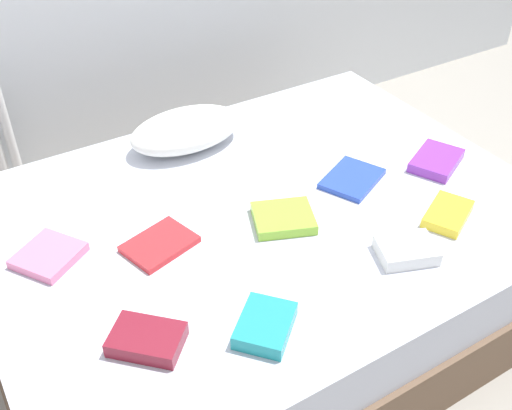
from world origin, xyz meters
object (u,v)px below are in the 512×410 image
(textbook_white, at_px, (406,250))
(textbook_maroon, at_px, (147,339))
(pillow, at_px, (186,130))
(textbook_yellow, at_px, (448,214))
(textbook_lime, at_px, (283,218))
(bed, at_px, (263,260))
(textbook_blue, at_px, (352,179))
(textbook_pink, at_px, (49,255))
(textbook_purple, at_px, (436,161))
(textbook_teal, at_px, (265,325))
(textbook_red, at_px, (159,244))

(textbook_white, bearing_deg, textbook_maroon, -165.91)
(pillow, bearing_deg, textbook_maroon, -122.17)
(pillow, relative_size, textbook_yellow, 2.35)
(textbook_yellow, bearing_deg, textbook_lime, 123.70)
(bed, xyz_separation_m, textbook_lime, (0.02, -0.11, 0.27))
(bed, distance_m, textbook_blue, 0.46)
(textbook_yellow, bearing_deg, textbook_pink, 130.31)
(textbook_maroon, distance_m, textbook_purple, 1.36)
(pillow, relative_size, textbook_white, 2.58)
(textbook_maroon, bearing_deg, bed, 75.37)
(textbook_maroon, bearing_deg, pillow, 102.34)
(bed, height_order, textbook_maroon, textbook_maroon)
(bed, distance_m, textbook_teal, 0.64)
(pillow, bearing_deg, textbook_blue, -53.10)
(textbook_white, height_order, textbook_red, textbook_white)
(bed, height_order, textbook_yellow, textbook_yellow)
(textbook_pink, bearing_deg, textbook_purple, -43.18)
(textbook_pink, bearing_deg, textbook_yellow, -55.87)
(pillow, height_order, textbook_blue, pillow)
(textbook_red, bearing_deg, textbook_maroon, -134.54)
(pillow, height_order, textbook_white, pillow)
(textbook_yellow, bearing_deg, textbook_teal, 159.79)
(bed, xyz_separation_m, textbook_blue, (0.38, -0.03, 0.26))
(textbook_lime, bearing_deg, bed, 120.58)
(textbook_purple, bearing_deg, textbook_pink, 144.09)
(textbook_white, distance_m, textbook_maroon, 0.87)
(textbook_maroon, distance_m, textbook_yellow, 1.13)
(textbook_white, distance_m, textbook_yellow, 0.27)
(textbook_white, height_order, textbook_lime, textbook_white)
(textbook_lime, distance_m, textbook_teal, 0.49)
(textbook_red, bearing_deg, bed, -16.19)
(textbook_maroon, height_order, textbook_yellow, textbook_maroon)
(bed, relative_size, textbook_maroon, 10.12)
(textbook_white, bearing_deg, textbook_purple, 56.32)
(textbook_blue, bearing_deg, textbook_teal, -171.36)
(bed, distance_m, textbook_white, 0.60)
(textbook_white, bearing_deg, textbook_yellow, 35.79)
(bed, bearing_deg, textbook_red, 179.65)
(pillow, distance_m, textbook_yellow, 1.08)
(textbook_lime, distance_m, textbook_purple, 0.71)
(bed, height_order, textbook_red, textbook_red)
(textbook_yellow, bearing_deg, textbook_maroon, 151.38)
(textbook_red, distance_m, textbook_purple, 1.14)
(textbook_red, xyz_separation_m, textbook_purple, (1.13, -0.12, 0.01))
(bed, height_order, textbook_pink, textbook_pink)
(textbook_teal, bearing_deg, pillow, 34.63)
(textbook_teal, xyz_separation_m, textbook_yellow, (0.82, 0.10, -0.01))
(textbook_white, bearing_deg, textbook_red, 165.86)
(textbook_lime, relative_size, textbook_pink, 1.10)
(pillow, height_order, textbook_teal, pillow)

